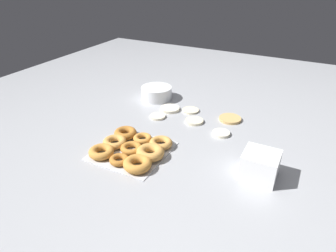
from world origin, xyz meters
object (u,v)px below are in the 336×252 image
pancake_3 (191,110)px  donut_tray (132,149)px  pancake_5 (170,109)px  pancake_2 (158,116)px  container_stack (260,165)px  pancake_4 (193,121)px  batter_bowl (156,93)px  pancake_1 (230,119)px  pancake_0 (221,133)px

pancake_3 → donut_tray: size_ratio=0.30×
pancake_5 → donut_tray: 0.46m
pancake_2 → container_stack: container_stack is taller
pancake_3 → pancake_5: (-0.11, -0.04, 0.00)m
pancake_4 → pancake_3: bearing=120.5°
pancake_3 → container_stack: (0.46, -0.41, 0.05)m
pancake_2 → container_stack: (0.59, -0.26, 0.05)m
batter_bowl → container_stack: 0.86m
pancake_1 → pancake_4: pancake_1 is taller
pancake_1 → batter_bowl: batter_bowl is taller
pancake_0 → pancake_5: (-0.34, 0.13, 0.00)m
pancake_2 → pancake_4: 0.19m
pancake_0 → pancake_3: pancake_0 is taller
donut_tray → batter_bowl: 0.59m
donut_tray → pancake_4: bearing=72.2°
pancake_1 → pancake_4: 0.19m
pancake_4 → container_stack: 0.50m
pancake_4 → batter_bowl: (-0.32, 0.18, 0.03)m
pancake_4 → container_stack: size_ratio=0.71×
pancake_1 → pancake_5: 0.34m
batter_bowl → container_stack: container_stack is taller
pancake_4 → batter_bowl: batter_bowl is taller
pancake_0 → batter_bowl: bearing=154.4°
donut_tray → pancake_2: bearing=101.0°
pancake_5 → container_stack: size_ratio=0.81×
batter_bowl → pancake_1: bearing=-8.0°
pancake_1 → container_stack: 0.47m
pancake_5 → batter_bowl: size_ratio=0.58×
pancake_3 → donut_tray: 0.50m
pancake_1 → donut_tray: 0.57m
pancake_1 → batter_bowl: 0.49m
pancake_3 → pancake_4: bearing=-59.5°
pancake_3 → container_stack: 0.62m
pancake_1 → donut_tray: bearing=-120.1°
pancake_2 → pancake_5: bearing=81.6°
pancake_1 → batter_bowl: bearing=172.0°
pancake_0 → pancake_3: bearing=144.3°
pancake_4 → container_stack: bearing=-36.8°
pancake_2 → pancake_5: pancake_5 is taller
pancake_0 → pancake_1: (-0.01, 0.17, 0.00)m
donut_tray → pancake_0: bearing=48.2°
pancake_4 → donut_tray: donut_tray is taller
pancake_4 → container_stack: (0.40, -0.30, 0.05)m
pancake_0 → pancake_4: (-0.17, 0.06, -0.00)m
pancake_3 → container_stack: size_ratio=0.69×
pancake_4 → donut_tray: bearing=-107.8°
pancake_3 → pancake_4: (0.06, -0.11, 0.00)m
pancake_0 → pancake_3: 0.29m
pancake_5 → donut_tray: size_ratio=0.35×
batter_bowl → pancake_2: bearing=-59.4°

